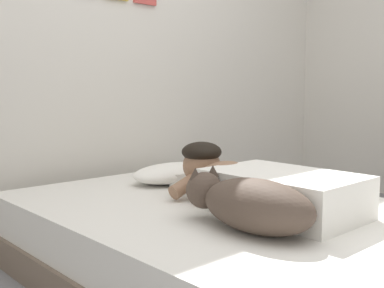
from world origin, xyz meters
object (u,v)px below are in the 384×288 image
(pillow, at_px, (173,173))
(cell_phone, at_px, (307,213))
(dog, at_px, (250,204))
(person_lying, at_px, (258,185))
(bed, at_px, (221,242))
(coffee_cup, at_px, (178,180))

(pillow, relative_size, cell_phone, 3.71)
(cell_phone, bearing_deg, dog, 177.86)
(pillow, relative_size, person_lying, 0.57)
(bed, height_order, pillow, pillow)
(bed, xyz_separation_m, coffee_cup, (0.12, 0.45, 0.21))
(dog, height_order, coffee_cup, dog)
(person_lying, bearing_deg, cell_phone, -70.70)
(pillow, distance_m, cell_phone, 0.92)
(bed, relative_size, cell_phone, 14.56)
(coffee_cup, bearing_deg, cell_phone, -87.92)
(person_lying, distance_m, dog, 0.35)
(pillow, xyz_separation_m, coffee_cup, (-0.06, -0.11, -0.02))
(pillow, bearing_deg, coffee_cup, -119.49)
(person_lying, height_order, cell_phone, person_lying)
(pillow, xyz_separation_m, dog, (-0.39, -0.91, 0.05))
(cell_phone, bearing_deg, pillow, 87.84)
(pillow, bearing_deg, bed, -108.55)
(person_lying, bearing_deg, coffee_cup, 85.75)
(pillow, bearing_deg, person_lying, -98.68)
(pillow, relative_size, coffee_cup, 4.16)
(person_lying, xyz_separation_m, coffee_cup, (0.04, 0.60, -0.07))
(person_lying, height_order, coffee_cup, person_lying)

